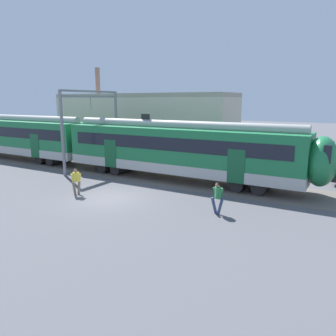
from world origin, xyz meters
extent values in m
plane|color=#515156|center=(0.00, 0.00, 0.00)|extent=(160.00, 160.00, 0.00)
cube|color=#605951|center=(-9.85, 6.13, 0.01)|extent=(80.00, 4.40, 0.01)
cube|color=#B7B7B2|center=(1.15, 6.13, 1.05)|extent=(18.00, 3.06, 0.70)
cube|color=#1E7542|center=(1.15, 6.13, 2.60)|extent=(18.00, 3.00, 2.40)
cube|color=black|center=(1.15, 4.62, 2.80)|extent=(16.56, 0.03, 0.90)
cube|color=#165731|center=(6.10, 4.61, 1.75)|extent=(1.10, 0.04, 2.10)
cube|color=#165731|center=(-3.80, 4.61, 1.75)|extent=(1.10, 0.04, 2.10)
cylinder|color=#9C9C97|center=(1.15, 6.13, 3.98)|extent=(17.64, 0.70, 0.70)
cube|color=black|center=(-1.55, 6.13, 4.53)|extent=(0.70, 0.12, 0.40)
cylinder|color=black|center=(7.43, 6.13, 0.45)|extent=(0.90, 2.40, 0.90)
cylinder|color=black|center=(6.03, 6.13, 0.45)|extent=(0.90, 2.40, 0.90)
cylinder|color=black|center=(-3.73, 6.13, 0.45)|extent=(0.90, 2.40, 0.90)
cylinder|color=black|center=(-5.13, 6.13, 0.45)|extent=(0.90, 2.40, 0.90)
ellipsoid|color=#1E7542|center=(10.70, 6.13, 2.25)|extent=(1.80, 2.85, 2.95)
cube|color=black|center=(11.05, 6.13, 2.85)|extent=(0.40, 2.40, 1.00)
cube|color=#B7B7B2|center=(-17.45, 6.13, 1.05)|extent=(18.00, 3.06, 0.70)
cube|color=#1E7542|center=(-17.45, 6.13, 2.60)|extent=(18.00, 3.00, 2.40)
cube|color=black|center=(-17.45, 4.62, 2.80)|extent=(16.56, 0.03, 0.90)
cube|color=#165731|center=(-12.50, 4.61, 1.75)|extent=(1.10, 0.04, 2.10)
cylinder|color=#9C9C97|center=(-17.45, 6.13, 3.98)|extent=(17.64, 0.70, 0.70)
cylinder|color=black|center=(-11.17, 6.13, 0.45)|extent=(0.90, 2.40, 0.90)
cylinder|color=black|center=(-12.57, 6.13, 0.45)|extent=(0.90, 2.40, 0.90)
cylinder|color=#6B6051|center=(-2.30, -0.62, 0.43)|extent=(0.26, 0.38, 0.87)
cylinder|color=#6B6051|center=(-2.23, -0.29, 0.43)|extent=(0.26, 0.38, 0.87)
cube|color=gold|center=(-2.26, -0.46, 1.14)|extent=(0.42, 0.35, 0.56)
cylinder|color=gold|center=(-2.08, -0.31, 1.09)|extent=(0.17, 0.26, 0.52)
cylinder|color=gold|center=(-2.44, -0.61, 1.09)|extent=(0.17, 0.26, 0.52)
sphere|color=brown|center=(-2.26, -0.48, 1.53)|extent=(0.22, 0.22, 0.22)
sphere|color=black|center=(-2.26, -0.46, 1.56)|extent=(0.20, 0.20, 0.20)
cylinder|color=navy|center=(6.35, 0.64, 0.43)|extent=(0.37, 0.33, 0.87)
cylinder|color=navy|center=(6.68, 0.66, 0.43)|extent=(0.37, 0.33, 0.87)
cube|color=#2D7F47|center=(6.51, 0.65, 1.14)|extent=(0.41, 0.43, 0.56)
cylinder|color=#2D7F47|center=(6.71, 0.51, 1.09)|extent=(0.25, 0.22, 0.52)
cylinder|color=#2D7F47|center=(6.32, 0.78, 1.09)|extent=(0.25, 0.22, 0.52)
sphere|color=#9E7051|center=(6.50, 0.64, 1.53)|extent=(0.22, 0.22, 0.22)
sphere|color=black|center=(6.51, 0.65, 1.56)|extent=(0.20, 0.20, 0.20)
cube|color=#235633|center=(6.66, 0.75, 1.16)|extent=(0.29, 0.32, 0.40)
cylinder|color=gray|center=(-6.98, 2.93, 3.25)|extent=(0.24, 0.24, 6.50)
cylinder|color=gray|center=(-6.98, 9.33, 3.25)|extent=(0.24, 0.24, 6.50)
cube|color=gray|center=(-6.98, 6.13, 6.45)|extent=(0.20, 6.40, 0.16)
cube|color=gray|center=(-6.98, 6.13, 6.05)|extent=(0.20, 6.40, 0.16)
cylinder|color=black|center=(-6.98, 6.13, 5.45)|extent=(0.03, 0.03, 1.00)
cube|color=beige|center=(-6.92, 13.42, 3.00)|extent=(19.21, 5.00, 6.00)
cube|color=#9F9686|center=(-6.92, 13.42, 6.20)|extent=(19.21, 5.00, 0.40)
cylinder|color=#8C6656|center=(-12.68, 13.42, 7.60)|extent=(0.50, 0.50, 3.20)
camera|label=1|loc=(12.39, -14.43, 5.70)|focal=35.00mm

